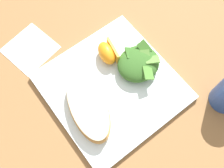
{
  "coord_description": "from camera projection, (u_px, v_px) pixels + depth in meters",
  "views": [
    {
      "loc": [
        0.13,
        0.17,
        0.56
      ],
      "look_at": [
        0.0,
        0.0,
        0.03
      ],
      "focal_mm": 40.84,
      "sensor_mm": 36.0,
      "label": 1
    }
  ],
  "objects": [
    {
      "name": "green_salad_pile",
      "position": [
        139.0,
        64.0,
        0.58
      ],
      "size": [
        0.1,
        0.1,
        0.05
      ],
      "color": "#336023",
      "rests_on": "white_plate"
    },
    {
      "name": "ground",
      "position": [
        112.0,
        88.0,
        0.6
      ],
      "size": [
        3.0,
        3.0,
        0.0
      ],
      "primitive_type": "plane",
      "color": "olive"
    },
    {
      "name": "paper_napkin",
      "position": [
        30.0,
        49.0,
        0.64
      ],
      "size": [
        0.13,
        0.13,
        0.0
      ],
      "primitive_type": "cube",
      "rotation": [
        0.0,
        0.0,
        0.2
      ],
      "color": "white",
      "rests_on": "ground"
    },
    {
      "name": "cheesy_pizza_bread",
      "position": [
        88.0,
        106.0,
        0.55
      ],
      "size": [
        0.12,
        0.18,
        0.04
      ],
      "color": "tan",
      "rests_on": "white_plate"
    },
    {
      "name": "white_plate",
      "position": [
        112.0,
        87.0,
        0.59
      ],
      "size": [
        0.28,
        0.28,
        0.02
      ],
      "primitive_type": "cube",
      "color": "silver",
      "rests_on": "ground"
    },
    {
      "name": "orange_wedge_front",
      "position": [
        107.0,
        53.0,
        0.59
      ],
      "size": [
        0.05,
        0.07,
        0.04
      ],
      "color": "orange",
      "rests_on": "white_plate"
    }
  ]
}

